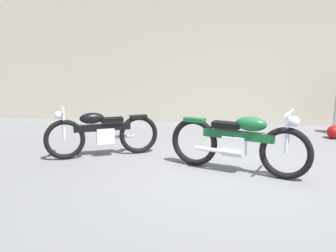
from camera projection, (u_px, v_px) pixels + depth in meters
ground_plane at (231, 176)px, 5.78m from camera, size 40.00×40.00×0.00m
building_wall at (227, 52)px, 9.20m from camera, size 18.00×0.30×3.30m
helmet at (334, 132)px, 7.95m from camera, size 0.27×0.27×0.27m
motorcycle_green at (239, 142)px, 5.87m from camera, size 2.06×0.95×0.97m
motorcycle_black at (101, 132)px, 6.68m from camera, size 1.79×0.93×0.86m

